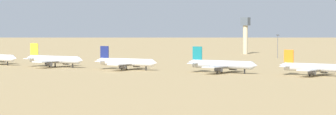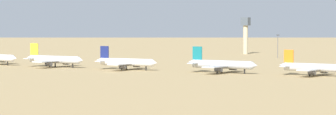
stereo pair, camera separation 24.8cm
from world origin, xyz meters
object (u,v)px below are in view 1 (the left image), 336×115
Objects in this scene: parked_jet_yellow_2 at (54,60)px; light_pole_east at (278,44)px; parked_jet_navy_3 at (126,62)px; parked_jet_teal_4 at (222,64)px; control_tower at (245,32)px; parked_jet_orange_5 at (314,68)px.

parked_jet_yellow_2 is 2.48× the size of light_pole_east.
parked_jet_yellow_2 is at bearing -115.66° from light_pole_east.
parked_jet_navy_3 is 48.36m from parked_jet_teal_4.
parked_jet_navy_3 is 2.33× the size of light_pole_east.
control_tower is (28.61, 178.57, 11.02)m from parked_jet_yellow_2.
parked_jet_orange_5 is (89.66, 2.05, -0.07)m from parked_jet_navy_3.
parked_jet_yellow_2 is 181.19m from control_tower.
parked_jet_orange_5 is 1.32× the size of control_tower.
parked_jet_teal_4 is (89.86, -0.60, -0.03)m from parked_jet_yellow_2.
control_tower is at bearing 126.50° from parked_jet_orange_5.
light_pole_east is (24.58, 138.73, 4.66)m from parked_jet_navy_3.
parked_jet_orange_5 is 151.45m from light_pole_east.
parked_jet_orange_5 is 2.29× the size of light_pole_east.
parked_jet_yellow_2 is 89.87m from parked_jet_teal_4.
control_tower is at bearing 94.43° from parked_jet_navy_3.
parked_jet_teal_4 reaches higher than parked_jet_orange_5.
light_pole_east is at bearing 80.27° from parked_jet_navy_3.
control_tower reaches higher than light_pole_east.
light_pole_east is at bearing 67.35° from parked_jet_yellow_2.
parked_jet_teal_4 is 41.34m from parked_jet_orange_5.
parked_jet_navy_3 reaches higher than parked_jet_orange_5.
parked_jet_orange_5 is (131.17, 0.93, -0.29)m from parked_jet_yellow_2.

